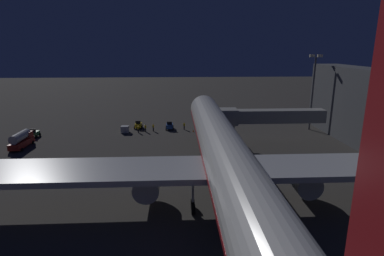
% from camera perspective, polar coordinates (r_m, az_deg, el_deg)
% --- Properties ---
extents(ground_plane, '(320.00, 320.00, 0.00)m').
position_cam_1_polar(ground_plane, '(50.07, 4.23, -7.64)').
color(ground_plane, '#383533').
extents(airliner_at_gate, '(58.88, 70.94, 20.43)m').
position_cam_1_polar(airliner_at_gate, '(37.59, 6.49, -5.96)').
color(airliner_at_gate, silver).
rests_on(airliner_at_gate, ground_plane).
extents(jet_bridge, '(20.62, 3.40, 7.43)m').
position_cam_1_polar(jet_bridge, '(62.10, 13.21, 2.10)').
color(jet_bridge, '#9E9E99').
rests_on(jet_bridge, ground_plane).
extents(apron_floodlight_mast, '(2.90, 0.50, 17.44)m').
position_cam_1_polar(apron_floodlight_mast, '(77.07, 21.41, 7.07)').
color(apron_floodlight_mast, '#59595E').
rests_on(apron_floodlight_mast, ground_plane).
extents(fuel_tanker, '(2.46, 6.61, 3.15)m').
position_cam_1_polar(fuel_tanker, '(68.72, -28.92, -1.82)').
color(fuel_tanker, maroon).
rests_on(fuel_tanker, ground_plane).
extents(pushback_tug, '(1.86, 2.32, 1.95)m').
position_cam_1_polar(pushback_tug, '(75.72, -9.87, 0.52)').
color(pushback_tug, yellow).
rests_on(pushback_tug, ground_plane).
extents(baggage_tug_lead, '(1.86, 2.57, 1.95)m').
position_cam_1_polar(baggage_tug_lead, '(73.90, -4.16, 0.36)').
color(baggage_tug_lead, '#234C9E').
rests_on(baggage_tug_lead, ground_plane).
extents(baggage_tug_spare, '(1.86, 2.46, 1.95)m').
position_cam_1_polar(baggage_tug_spare, '(75.42, -27.09, -0.95)').
color(baggage_tug_spare, '#287038').
rests_on(baggage_tug_spare, ground_plane).
extents(baggage_container_mid_row, '(1.71, 1.56, 1.52)m').
position_cam_1_polar(baggage_container_mid_row, '(72.55, -12.24, -0.23)').
color(baggage_container_mid_row, '#B7BABF').
rests_on(baggage_container_mid_row, ground_plane).
extents(ground_crew_near_nose_gear, '(0.40, 0.40, 1.81)m').
position_cam_1_polar(ground_crew_near_nose_gear, '(72.26, -8.57, 0.08)').
color(ground_crew_near_nose_gear, black).
rests_on(ground_crew_near_nose_gear, ground_plane).
extents(ground_crew_marshaller_fwd, '(0.40, 0.40, 1.75)m').
position_cam_1_polar(ground_crew_marshaller_fwd, '(72.56, -7.15, 0.16)').
color(ground_crew_marshaller_fwd, black).
rests_on(ground_crew_marshaller_fwd, ground_plane).
extents(ground_crew_under_port_wing, '(0.40, 0.40, 1.73)m').
position_cam_1_polar(ground_crew_under_port_wing, '(71.72, -9.87, -0.12)').
color(ground_crew_under_port_wing, black).
rests_on(ground_crew_under_port_wing, ground_plane).
extents(ground_crew_by_tug, '(0.40, 0.40, 1.79)m').
position_cam_1_polar(ground_crew_by_tug, '(73.51, -1.45, 0.48)').
color(ground_crew_by_tug, black).
rests_on(ground_crew_by_tug, ground_plane).
extents(traffic_cone_nose_port, '(0.36, 0.36, 0.55)m').
position_cam_1_polar(traffic_cone_nose_port, '(72.04, 3.73, -0.43)').
color(traffic_cone_nose_port, orange).
rests_on(traffic_cone_nose_port, ground_plane).
extents(traffic_cone_nose_starboard, '(0.36, 0.36, 0.55)m').
position_cam_1_polar(traffic_cone_nose_starboard, '(71.67, 0.23, -0.47)').
color(traffic_cone_nose_starboard, orange).
rests_on(traffic_cone_nose_starboard, ground_plane).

